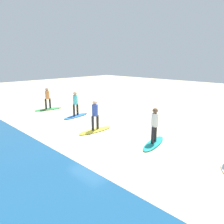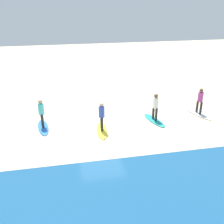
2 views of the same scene
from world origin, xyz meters
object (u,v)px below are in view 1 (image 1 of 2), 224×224
surfboard_teal (154,143)px  surfboard_green (48,109)px  surfboard_blue (76,116)px  surfer_yellow (95,113)px  surfer_green (47,97)px  surfer_blue (75,102)px  surfer_teal (155,123)px  surfboard_yellow (95,130)px

surfboard_teal → surfboard_green: same height
surfboard_blue → surfer_yellow: bearing=64.5°
surfer_green → surfer_blue: bearing=-174.9°
surfboard_blue → surfer_teal: bearing=79.4°
surfboard_green → surfer_green: bearing=0.0°
surfer_teal → surfer_yellow: bearing=11.6°
surfer_teal → surfboard_blue: (6.55, -0.37, -0.99)m
surfer_blue → surfboard_green: (3.24, 0.29, -0.99)m
surfboard_green → surfer_green: size_ratio=1.28×
surfboard_teal → surfboard_yellow: 3.39m
surfboard_teal → surfer_green: 9.84m
surfer_green → surfer_teal: bearing=179.5°
surfer_yellow → surfboard_green: size_ratio=0.78×
surfer_green → surfboard_blue: bearing=-174.9°
surfer_blue → surfer_teal: bearing=176.8°
surfboard_teal → surfer_teal: (0.00, 0.00, 0.99)m
surfboard_teal → surfer_green: surfer_green is taller
surfer_green → surfer_yellow: bearing=173.3°
surfboard_blue → surfer_blue: size_ratio=1.28×
surfer_teal → surfer_yellow: size_ratio=1.00×
surfboard_yellow → surfer_blue: bearing=-102.9°
surfer_yellow → surfboard_yellow: bearing=90.0°
surfboard_yellow → surfer_yellow: (0.00, -0.00, 0.99)m
surfer_teal → surfboard_yellow: surfer_teal is taller
surfboard_teal → surfer_yellow: bearing=-91.2°
surfboard_yellow → surfer_green: 6.59m
surfer_teal → surfer_blue: size_ratio=1.00×
surfer_blue → surfer_green: same height
surfer_yellow → surfboard_green: surfer_yellow is taller
surfboard_teal → surfboard_blue: bearing=-106.1°
surfer_teal → surfboard_blue: 6.63m
surfboard_yellow → surfboard_blue: bearing=-102.9°
surfer_green → surfboard_yellow: bearing=173.3°
surfboard_yellow → surfboard_green: bearing=-91.6°
surfboard_teal → surfboard_yellow: (3.32, 0.68, 0.00)m
surfboard_teal → surfboard_green: bearing=-103.3°
surfer_teal → surfboard_yellow: size_ratio=0.78×
surfboard_yellow → surfboard_green: 6.52m
surfer_yellow → surfboard_blue: surfer_yellow is taller
surfboard_yellow → surfer_blue: 3.54m
surfer_teal → surfboard_green: size_ratio=0.78×
surfboard_teal → surfboard_blue: 6.56m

